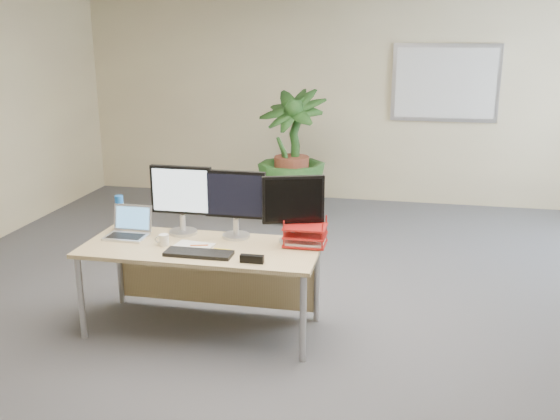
% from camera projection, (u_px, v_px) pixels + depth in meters
% --- Properties ---
extents(floor, '(8.00, 8.00, 0.00)m').
position_uv_depth(floor, '(287.00, 336.00, 4.62)').
color(floor, '#4D4D52').
rests_on(floor, ground).
extents(back_wall, '(7.00, 0.04, 2.70)m').
position_uv_depth(back_wall, '(348.00, 97.00, 8.00)').
color(back_wall, '#C4B28B').
rests_on(back_wall, floor).
extents(whiteboard, '(1.30, 0.04, 0.95)m').
position_uv_depth(whiteboard, '(445.00, 83.00, 7.68)').
color(whiteboard, '#B7B7BC').
rests_on(whiteboard, back_wall).
extents(desk, '(1.73, 0.73, 0.66)m').
position_uv_depth(desk, '(205.00, 259.00, 4.67)').
color(desk, tan).
rests_on(desk, floor).
extents(floor_plant, '(1.08, 1.08, 1.50)m').
position_uv_depth(floor_plant, '(292.00, 160.00, 7.13)').
color(floor_plant, '#173C16').
rests_on(floor_plant, floor).
extents(monitor_left, '(0.48, 0.22, 0.53)m').
position_uv_depth(monitor_left, '(181.00, 195.00, 4.75)').
color(monitor_left, '#B8B9BD').
rests_on(monitor_left, desk).
extents(monitor_right, '(0.46, 0.21, 0.51)m').
position_uv_depth(monitor_right, '(235.00, 200.00, 4.66)').
color(monitor_right, '#B8B9BD').
rests_on(monitor_right, desk).
extents(monitor_dark, '(0.45, 0.21, 0.51)m').
position_uv_depth(monitor_dark, '(293.00, 205.00, 4.54)').
color(monitor_dark, '#B8B9BD').
rests_on(monitor_dark, desk).
extents(laptop, '(0.31, 0.27, 0.22)m').
position_uv_depth(laptop, '(129.00, 228.00, 4.77)').
color(laptop, silver).
rests_on(laptop, desk).
extents(keyboard, '(0.48, 0.16, 0.03)m').
position_uv_depth(keyboard, '(199.00, 253.00, 4.36)').
color(keyboard, black).
rests_on(keyboard, desk).
extents(coffee_mug, '(0.11, 0.07, 0.08)m').
position_uv_depth(coffee_mug, '(164.00, 240.00, 4.55)').
color(coffee_mug, white).
rests_on(coffee_mug, desk).
extents(spiral_notebook, '(0.30, 0.24, 0.01)m').
position_uv_depth(spiral_notebook, '(192.00, 247.00, 4.52)').
color(spiral_notebook, white).
rests_on(spiral_notebook, desk).
extents(orange_pen, '(0.13, 0.04, 0.01)m').
position_uv_depth(orange_pen, '(199.00, 245.00, 4.52)').
color(orange_pen, orange).
rests_on(orange_pen, spiral_notebook).
extents(yellow_highlighter, '(0.13, 0.02, 0.02)m').
position_uv_depth(yellow_highlighter, '(223.00, 250.00, 4.45)').
color(yellow_highlighter, yellow).
rests_on(yellow_highlighter, desk).
extents(water_bottle, '(0.07, 0.07, 0.28)m').
position_uv_depth(water_bottle, '(120.00, 213.00, 4.89)').
color(water_bottle, silver).
rests_on(water_bottle, desk).
extents(letter_tray, '(0.31, 0.23, 0.14)m').
position_uv_depth(letter_tray, '(305.00, 237.00, 4.55)').
color(letter_tray, '#AE1715').
rests_on(letter_tray, desk).
extents(stapler, '(0.16, 0.04, 0.05)m').
position_uv_depth(stapler, '(252.00, 259.00, 4.22)').
color(stapler, black).
rests_on(stapler, desk).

